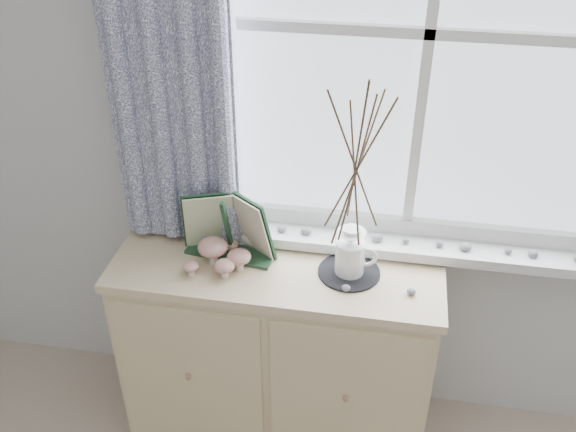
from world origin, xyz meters
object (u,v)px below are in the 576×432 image
(toadstool_cluster, at_px, (220,255))
(twig_pitcher, at_px, (356,162))
(botanical_book, at_px, (226,230))
(sideboard, at_px, (278,351))

(toadstool_cluster, distance_m, twig_pitcher, 0.60)
(botanical_book, height_order, toadstool_cluster, botanical_book)
(toadstool_cluster, bearing_deg, sideboard, 13.44)
(toadstool_cluster, height_order, twig_pitcher, twig_pitcher)
(sideboard, xyz_separation_m, twig_pitcher, (0.26, 0.00, 0.87))
(sideboard, height_order, twig_pitcher, twig_pitcher)
(toadstool_cluster, relative_size, twig_pitcher, 0.30)
(botanical_book, relative_size, toadstool_cluster, 1.64)
(botanical_book, height_order, twig_pitcher, twig_pitcher)
(botanical_book, bearing_deg, sideboard, 5.62)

